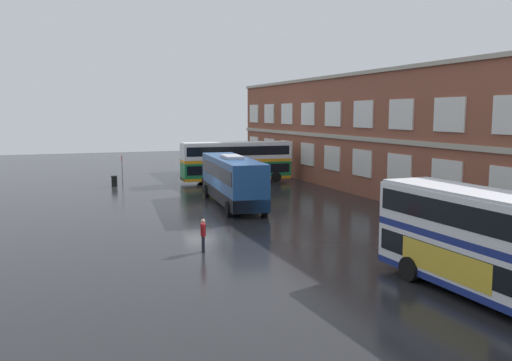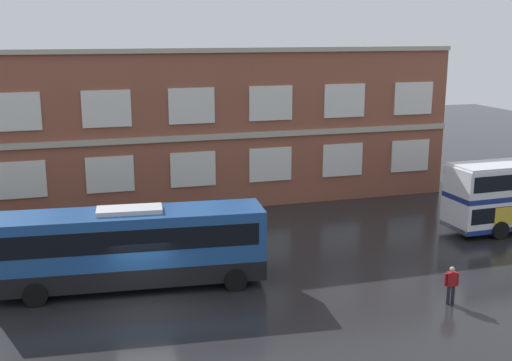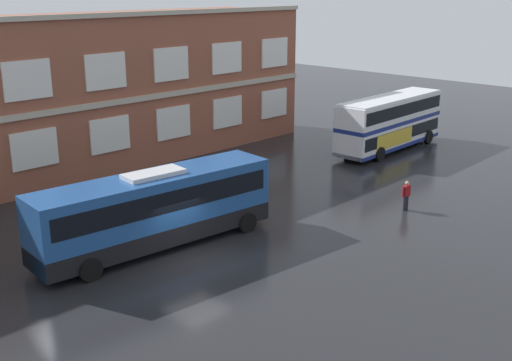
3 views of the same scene
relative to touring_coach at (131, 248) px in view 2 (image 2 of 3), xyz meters
name	(u,v)px [view 2 (image 2 of 3)]	position (x,y,z in m)	size (l,w,h in m)	color
ground_plane	(140,291)	(0.25, -0.50, -1.91)	(120.00, 120.00, 0.00)	black
brick_terminal_building	(63,131)	(-2.66, 15.47, 3.16)	(51.94, 8.19, 10.43)	brown
touring_coach	(131,248)	(0.00, 0.00, 0.00)	(12.19, 3.79, 3.80)	navy
waiting_passenger	(451,284)	(12.90, -5.75, -0.98)	(0.64, 0.31, 1.70)	black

